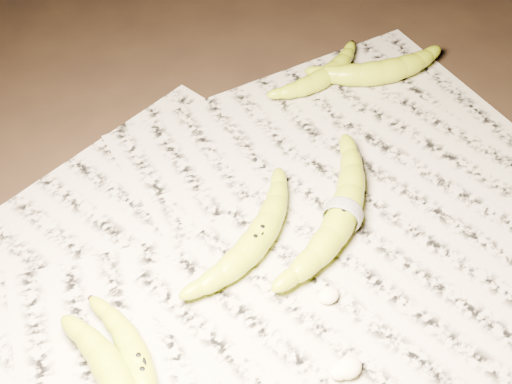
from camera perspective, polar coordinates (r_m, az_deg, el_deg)
ground at (r=0.92m, az=0.67°, el=-4.22°), size 3.00×3.00×0.00m
newspaper_patch at (r=0.90m, az=1.73°, el=-5.45°), size 0.90×0.70×0.01m
banana_left_a at (r=0.81m, az=-9.31°, el=-13.72°), size 0.11×0.20×0.03m
banana_center at (r=0.89m, az=0.12°, el=-3.68°), size 0.21×0.14×0.04m
banana_taped at (r=0.93m, az=6.98°, el=-1.69°), size 0.25×0.19×0.04m
banana_upper_a at (r=1.14m, az=5.52°, el=9.32°), size 0.17×0.07×0.03m
banana_upper_b at (r=1.16m, az=9.98°, el=9.56°), size 0.20×0.13×0.04m
measuring_tape at (r=0.93m, az=6.98°, el=-1.69°), size 0.03×0.05×0.05m
flesh_chunk_a at (r=0.81m, az=7.45°, el=-13.63°), size 0.03×0.03×0.02m
flesh_chunk_b at (r=0.81m, az=6.80°, el=-13.84°), size 0.03×0.02×0.02m
flesh_chunk_c at (r=0.86m, az=5.84°, el=-8.07°), size 0.03×0.02×0.02m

